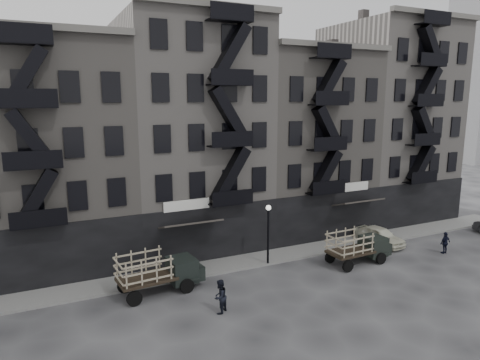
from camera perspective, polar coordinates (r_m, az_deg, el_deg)
name	(u,v)px	position (r m, az deg, el deg)	size (l,w,h in m)	color
ground	(245,288)	(26.81, 0.70, -14.21)	(140.00, 140.00, 0.00)	#38383A
sidewalk	(221,265)	(29.91, -2.51, -11.31)	(55.00, 2.50, 0.15)	slate
building_midwest	(51,156)	(31.89, -23.94, 2.99)	(10.00, 11.35, 16.20)	slate
building_center	(190,136)	(33.51, -6.68, 5.91)	(10.00, 11.35, 18.20)	gray
building_mideast	(299,143)	(37.98, 7.85, 4.95)	(10.00, 11.35, 16.20)	slate
building_east	(387,123)	(44.11, 18.96, 7.24)	(10.00, 11.35, 19.20)	gray
lamp_post	(268,226)	(29.26, 3.79, -6.20)	(0.36, 0.36, 4.28)	black
stake_truck_west	(158,269)	(26.17, -10.86, -11.59)	(5.23, 2.51, 2.54)	black
stake_truck_east	(358,244)	(31.11, 15.48, -8.27)	(4.85, 2.16, 2.40)	black
car_east	(380,236)	(35.67, 18.15, -7.06)	(1.67, 4.14, 1.41)	silver
pedestrian_mid	(220,297)	(23.69, -2.70, -15.27)	(0.91, 0.71, 1.87)	black
policeman	(445,243)	(35.41, 25.68, -7.55)	(0.96, 0.40, 1.64)	black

